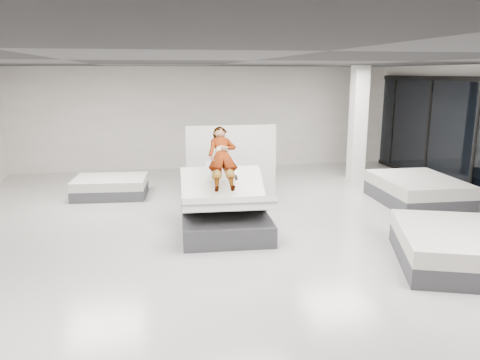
{
  "coord_description": "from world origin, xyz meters",
  "views": [
    {
      "loc": [
        -1.67,
        -7.86,
        3.0
      ],
      "look_at": [
        -0.08,
        0.7,
        1.0
      ],
      "focal_mm": 35.0,
      "sensor_mm": 36.0,
      "label": 1
    }
  ],
  "objects": [
    {
      "name": "room",
      "position": [
        0.0,
        0.0,
        1.6
      ],
      "size": [
        14.0,
        14.04,
        3.2
      ],
      "color": "#A9A69F",
      "rests_on": "ground"
    },
    {
      "name": "divider_panel",
      "position": [
        0.04,
        2.41,
        0.93
      ],
      "size": [
        2.04,
        0.1,
        1.86
      ],
      "primitive_type": "cube",
      "rotation": [
        0.0,
        0.0,
        -0.01
      ],
      "color": "silver",
      "rests_on": "floor"
    },
    {
      "name": "person",
      "position": [
        -0.37,
        0.99,
        1.25
      ],
      "size": [
        0.64,
        1.32,
        1.47
      ],
      "primitive_type": "imported",
      "rotation": [
        0.68,
        0.0,
        -0.05
      ],
      "color": "slate",
      "rests_on": "hero_bed"
    },
    {
      "name": "flat_bed_right_near",
      "position": [
        2.92,
        -1.59,
        0.29
      ],
      "size": [
        2.2,
        2.52,
        0.58
      ],
      "color": "#3A3B3F",
      "rests_on": "floor"
    },
    {
      "name": "remote",
      "position": [
        -0.17,
        0.63,
        1.07
      ],
      "size": [
        0.06,
        0.14,
        0.08
      ],
      "primitive_type": "cube",
      "rotation": [
        0.35,
        0.0,
        -0.05
      ],
      "color": "black",
      "rests_on": "person"
    },
    {
      "name": "flat_bed_left_far",
      "position": [
        -2.78,
        3.8,
        0.24
      ],
      "size": [
        1.83,
        1.44,
        0.48
      ],
      "color": "#3A3B3F",
      "rests_on": "floor"
    },
    {
      "name": "hero_bed",
      "position": [
        -0.39,
        0.68,
        0.41
      ],
      "size": [
        1.74,
        2.25,
        1.25
      ],
      "color": "#3A3B3F",
      "rests_on": "floor"
    },
    {
      "name": "flat_bed_right_far",
      "position": [
        4.35,
        1.83,
        0.31
      ],
      "size": [
        1.75,
        2.29,
        0.61
      ],
      "color": "#3A3B3F",
      "rests_on": "floor"
    },
    {
      "name": "column",
      "position": [
        4.0,
        4.5,
        1.6
      ],
      "size": [
        0.4,
        0.4,
        3.2
      ],
      "primitive_type": "cube",
      "color": "white",
      "rests_on": "floor"
    }
  ]
}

